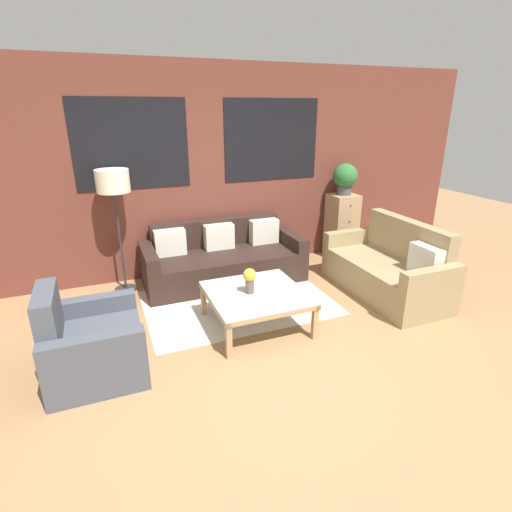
{
  "coord_description": "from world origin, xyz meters",
  "views": [
    {
      "loc": [
        -1.42,
        -2.91,
        2.23
      ],
      "look_at": [
        0.25,
        1.26,
        0.55
      ],
      "focal_mm": 28.0,
      "sensor_mm": 36.0,
      "label": 1
    }
  ],
  "objects_px": {
    "potted_plant": "(345,177)",
    "flower_vase": "(250,279)",
    "drawer_cabinet": "(341,226)",
    "armchair_corner": "(91,345)",
    "settee_vintage": "(389,270)",
    "couch_dark": "(223,260)",
    "floor_lamp": "(113,187)",
    "coffee_table": "(256,297)"
  },
  "relations": [
    {
      "from": "drawer_cabinet",
      "to": "potted_plant",
      "type": "height_order",
      "value": "potted_plant"
    },
    {
      "from": "settee_vintage",
      "to": "couch_dark",
      "type": "bearing_deg",
      "value": 146.72
    },
    {
      "from": "couch_dark",
      "to": "settee_vintage",
      "type": "relative_size",
      "value": 1.27
    },
    {
      "from": "drawer_cabinet",
      "to": "flower_vase",
      "type": "xyz_separation_m",
      "value": [
        -2.13,
        -1.53,
        0.07
      ]
    },
    {
      "from": "potted_plant",
      "to": "flower_vase",
      "type": "distance_m",
      "value": 2.71
    },
    {
      "from": "drawer_cabinet",
      "to": "armchair_corner",
      "type": "bearing_deg",
      "value": -154.69
    },
    {
      "from": "armchair_corner",
      "to": "flower_vase",
      "type": "bearing_deg",
      "value": 8.01
    },
    {
      "from": "armchair_corner",
      "to": "floor_lamp",
      "type": "height_order",
      "value": "floor_lamp"
    },
    {
      "from": "settee_vintage",
      "to": "floor_lamp",
      "type": "relative_size",
      "value": 1.08
    },
    {
      "from": "floor_lamp",
      "to": "flower_vase",
      "type": "relative_size",
      "value": 5.68
    },
    {
      "from": "floor_lamp",
      "to": "potted_plant",
      "type": "xyz_separation_m",
      "value": [
        3.29,
        0.06,
        -0.1
      ]
    },
    {
      "from": "floor_lamp",
      "to": "drawer_cabinet",
      "type": "height_order",
      "value": "floor_lamp"
    },
    {
      "from": "armchair_corner",
      "to": "coffee_table",
      "type": "distance_m",
      "value": 1.66
    },
    {
      "from": "armchair_corner",
      "to": "drawer_cabinet",
      "type": "bearing_deg",
      "value": 25.31
    },
    {
      "from": "armchair_corner",
      "to": "flower_vase",
      "type": "relative_size",
      "value": 3.23
    },
    {
      "from": "settee_vintage",
      "to": "armchair_corner",
      "type": "height_order",
      "value": "settee_vintage"
    },
    {
      "from": "couch_dark",
      "to": "drawer_cabinet",
      "type": "relative_size",
      "value": 2.15
    },
    {
      "from": "settee_vintage",
      "to": "drawer_cabinet",
      "type": "height_order",
      "value": "drawer_cabinet"
    },
    {
      "from": "flower_vase",
      "to": "settee_vintage",
      "type": "bearing_deg",
      "value": 4.04
    },
    {
      "from": "floor_lamp",
      "to": "potted_plant",
      "type": "bearing_deg",
      "value": 1.04
    },
    {
      "from": "armchair_corner",
      "to": "flower_vase",
      "type": "height_order",
      "value": "armchair_corner"
    },
    {
      "from": "armchair_corner",
      "to": "potted_plant",
      "type": "height_order",
      "value": "potted_plant"
    },
    {
      "from": "drawer_cabinet",
      "to": "floor_lamp",
      "type": "bearing_deg",
      "value": -178.96
    },
    {
      "from": "couch_dark",
      "to": "coffee_table",
      "type": "bearing_deg",
      "value": -92.11
    },
    {
      "from": "couch_dark",
      "to": "armchair_corner",
      "type": "xyz_separation_m",
      "value": [
        -1.69,
        -1.54,
        -0.01
      ]
    },
    {
      "from": "armchair_corner",
      "to": "potted_plant",
      "type": "bearing_deg",
      "value": 25.31
    },
    {
      "from": "armchair_corner",
      "to": "drawer_cabinet",
      "type": "xyz_separation_m",
      "value": [
        3.7,
        1.75,
        0.22
      ]
    },
    {
      "from": "drawer_cabinet",
      "to": "potted_plant",
      "type": "distance_m",
      "value": 0.75
    },
    {
      "from": "coffee_table",
      "to": "drawer_cabinet",
      "type": "relative_size",
      "value": 1.01
    },
    {
      "from": "armchair_corner",
      "to": "flower_vase",
      "type": "distance_m",
      "value": 1.62
    },
    {
      "from": "flower_vase",
      "to": "armchair_corner",
      "type": "bearing_deg",
      "value": -171.99
    },
    {
      "from": "potted_plant",
      "to": "flower_vase",
      "type": "xyz_separation_m",
      "value": [
        -2.13,
        -1.53,
        -0.68
      ]
    },
    {
      "from": "coffee_table",
      "to": "floor_lamp",
      "type": "distance_m",
      "value": 2.17
    },
    {
      "from": "armchair_corner",
      "to": "flower_vase",
      "type": "xyz_separation_m",
      "value": [
        1.58,
        0.22,
        0.28
      ]
    },
    {
      "from": "couch_dark",
      "to": "drawer_cabinet",
      "type": "height_order",
      "value": "drawer_cabinet"
    },
    {
      "from": "couch_dark",
      "to": "settee_vintage",
      "type": "bearing_deg",
      "value": -33.28
    },
    {
      "from": "couch_dark",
      "to": "potted_plant",
      "type": "distance_m",
      "value": 2.24
    },
    {
      "from": "couch_dark",
      "to": "floor_lamp",
      "type": "distance_m",
      "value": 1.67
    },
    {
      "from": "armchair_corner",
      "to": "coffee_table",
      "type": "bearing_deg",
      "value": 7.31
    },
    {
      "from": "armchair_corner",
      "to": "drawer_cabinet",
      "type": "relative_size",
      "value": 0.89
    },
    {
      "from": "couch_dark",
      "to": "flower_vase",
      "type": "relative_size",
      "value": 7.76
    },
    {
      "from": "couch_dark",
      "to": "settee_vintage",
      "type": "height_order",
      "value": "settee_vintage"
    }
  ]
}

